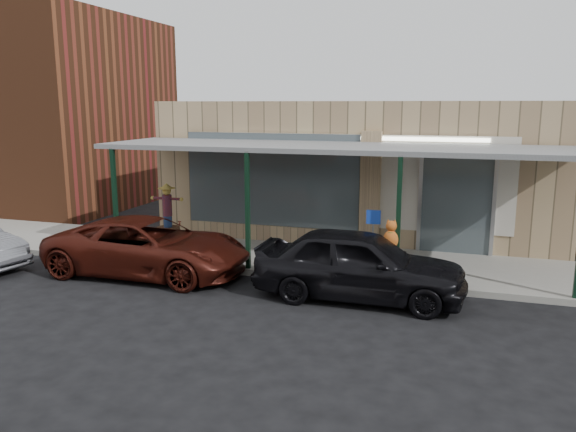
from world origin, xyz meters
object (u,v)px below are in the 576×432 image
(barrel_scarecrow, at_px, (168,222))
(car_maroon, at_px, (149,247))
(barrel_pumpkin, at_px, (390,252))
(parked_sedan, at_px, (359,264))
(handicap_sign, at_px, (373,234))

(barrel_scarecrow, xyz_separation_m, car_maroon, (0.87, -2.51, -0.04))
(barrel_scarecrow, xyz_separation_m, barrel_pumpkin, (6.43, -0.10, -0.37))
(barrel_scarecrow, distance_m, car_maroon, 2.66)
(barrel_scarecrow, distance_m, parked_sedan, 6.70)
(car_maroon, bearing_deg, barrel_pumpkin, -67.11)
(barrel_pumpkin, distance_m, car_maroon, 6.07)
(barrel_scarecrow, bearing_deg, parked_sedan, -27.58)
(parked_sedan, bearing_deg, handicap_sign, -4.34)
(handicap_sign, xyz_separation_m, parked_sedan, (-0.09, -1.20, -0.40))
(barrel_pumpkin, bearing_deg, parked_sedan, -96.94)
(parked_sedan, xyz_separation_m, car_maroon, (-5.24, 0.23, -0.07))
(barrel_scarecrow, relative_size, parked_sedan, 0.39)
(barrel_pumpkin, height_order, car_maroon, car_maroon)
(barrel_scarecrow, height_order, parked_sedan, barrel_scarecrow)
(barrel_pumpkin, bearing_deg, barrel_scarecrow, 179.12)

